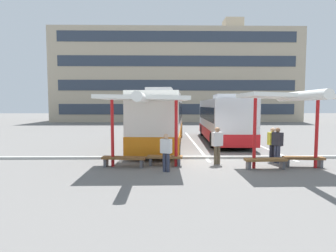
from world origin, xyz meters
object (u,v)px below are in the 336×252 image
(bench_1, at_px, (165,158))
(waiting_passenger_0, at_px, (277,143))
(waiting_passenger_3, at_px, (272,142))
(coach_bus_0, at_px, (162,119))
(bench_2, at_px, (265,161))
(coach_bus_1, at_px, (223,120))
(waiting_shelter_0, at_px, (144,100))
(bench_0, at_px, (124,159))
(waiting_shelter_1, at_px, (290,98))
(waiting_passenger_2, at_px, (166,150))
(bench_3, at_px, (304,159))
(waiting_passenger_1, at_px, (217,143))

(bench_1, xyz_separation_m, waiting_passenger_0, (5.24, 0.46, 0.63))
(waiting_passenger_0, height_order, waiting_passenger_3, waiting_passenger_0)
(coach_bus_0, bearing_deg, bench_2, -58.80)
(coach_bus_0, relative_size, waiting_passenger_3, 7.51)
(coach_bus_0, relative_size, bench_2, 6.84)
(coach_bus_1, xyz_separation_m, waiting_shelter_0, (-5.30, -8.84, 1.34))
(bench_0, bearing_deg, waiting_passenger_0, 5.36)
(coach_bus_1, xyz_separation_m, bench_0, (-6.20, -8.66, -1.25))
(waiting_shelter_0, bearing_deg, waiting_shelter_1, -3.74)
(bench_0, relative_size, waiting_shelter_1, 0.46)
(bench_0, xyz_separation_m, waiting_passenger_3, (7.00, 1.14, 0.59))
(waiting_shelter_1, bearing_deg, waiting_shelter_0, 176.26)
(waiting_passenger_2, bearing_deg, bench_2, 5.67)
(coach_bus_0, relative_size, waiting_passenger_2, 7.87)
(waiting_shelter_1, relative_size, bench_3, 2.44)
(bench_3, distance_m, waiting_passenger_1, 3.78)
(coach_bus_0, height_order, bench_0, coach_bus_0)
(coach_bus_0, distance_m, bench_0, 7.17)
(bench_0, distance_m, waiting_passenger_3, 7.11)
(waiting_shelter_1, bearing_deg, waiting_passenger_0, 86.74)
(bench_3, bearing_deg, coach_bus_1, 100.70)
(waiting_passenger_1, xyz_separation_m, waiting_passenger_3, (2.80, 0.66, -0.06))
(waiting_passenger_2, bearing_deg, waiting_passenger_1, 30.46)
(waiting_passenger_0, height_order, waiting_passenger_2, waiting_passenger_0)
(coach_bus_1, distance_m, bench_0, 10.73)
(waiting_passenger_0, bearing_deg, bench_2, -130.38)
(waiting_shelter_0, distance_m, bench_0, 2.75)
(bench_3, xyz_separation_m, waiting_passenger_2, (-6.02, -0.75, 0.54))
(bench_2, height_order, waiting_passenger_0, waiting_passenger_0)
(waiting_passenger_0, distance_m, waiting_passenger_2, 5.42)
(bench_1, xyz_separation_m, waiting_shelter_1, (5.17, -0.78, 2.65))
(bench_0, relative_size, waiting_passenger_1, 1.14)
(waiting_passenger_0, bearing_deg, waiting_passenger_3, 94.87)
(coach_bus_1, xyz_separation_m, bench_2, (-0.13, -9.14, -1.26))
(coach_bus_1, height_order, bench_0, coach_bus_1)
(bench_1, relative_size, waiting_passenger_2, 1.04)
(waiting_passenger_3, bearing_deg, bench_0, -170.76)
(bench_3, bearing_deg, waiting_passenger_1, 170.23)
(coach_bus_0, xyz_separation_m, waiting_shelter_0, (-0.73, -7.02, 1.20))
(bench_1, xyz_separation_m, waiting_passenger_3, (5.20, 0.93, 0.60))
(bench_2, relative_size, bench_3, 1.03)
(waiting_passenger_1, bearing_deg, coach_bus_0, 111.94)
(coach_bus_0, height_order, waiting_passenger_1, coach_bus_0)
(bench_2, distance_m, waiting_passenger_0, 1.62)
(bench_3, bearing_deg, bench_1, 176.65)
(coach_bus_0, height_order, waiting_passenger_3, coach_bus_0)
(bench_1, distance_m, bench_3, 6.08)
(coach_bus_1, bearing_deg, waiting_passenger_1, -103.77)
(coach_bus_1, relative_size, waiting_passenger_2, 6.71)
(bench_2, xyz_separation_m, waiting_passenger_0, (0.97, 1.14, 0.63))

